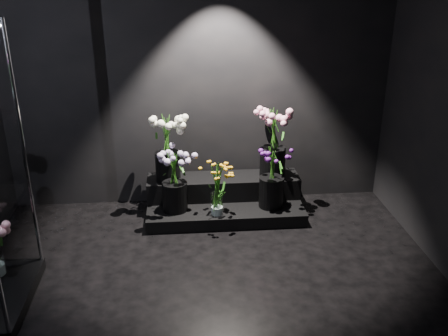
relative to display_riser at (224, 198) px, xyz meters
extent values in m
plane|color=black|center=(-0.24, -1.68, -0.15)|extent=(4.00, 4.00, 0.00)
plane|color=black|center=(-0.24, 0.32, 1.25)|extent=(4.00, 0.00, 4.00)
cube|color=black|center=(0.00, -0.08, -0.08)|extent=(1.61, 0.72, 0.13)
cube|color=black|center=(0.00, 0.10, 0.10)|extent=(1.61, 0.36, 0.22)
cylinder|color=white|center=(-0.10, -0.32, 0.10)|extent=(0.13, 0.13, 0.23)
cylinder|color=black|center=(-0.51, -0.19, 0.14)|extent=(0.25, 0.25, 0.30)
cylinder|color=black|center=(0.47, -0.19, 0.15)|extent=(0.25, 0.25, 0.32)
cylinder|color=black|center=(-0.58, 0.06, 0.36)|extent=(0.26, 0.26, 0.31)
cylinder|color=black|center=(0.52, 0.08, 0.37)|extent=(0.27, 0.27, 0.31)
camera|label=1|loc=(-0.42, -4.73, 2.33)|focal=40.00mm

